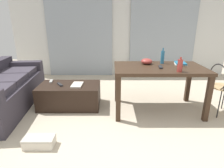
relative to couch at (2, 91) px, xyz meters
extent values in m
plane|color=beige|center=(2.10, -0.04, -0.31)|extent=(8.62, 8.62, 0.00)
cube|color=silver|center=(2.10, 2.16, 0.95)|extent=(5.67, 0.10, 2.52)
cube|color=#99A3AD|center=(1.01, 2.07, 0.75)|extent=(1.70, 0.03, 2.11)
cube|color=#99A3AD|center=(3.19, 2.07, 0.75)|extent=(1.70, 0.03, 2.11)
cube|color=#38333D|center=(0.03, 0.00, -0.08)|extent=(0.98, 2.04, 0.45)
cube|color=#38333D|center=(-0.04, 0.89, 0.23)|extent=(0.83, 0.27, 0.18)
cube|color=#3E3944|center=(0.04, 0.53, 0.19)|extent=(0.62, 0.54, 0.10)
cube|color=#3E3944|center=(0.08, 0.01, 0.19)|extent=(0.62, 0.54, 0.10)
cube|color=black|center=(1.12, 0.08, -0.11)|extent=(1.03, 0.59, 0.39)
cube|color=#382619|center=(2.61, -0.08, 0.42)|extent=(1.41, 0.84, 0.05)
cube|color=#382619|center=(1.95, -0.45, 0.04)|extent=(0.07, 0.07, 0.70)
cube|color=#382619|center=(3.26, -0.45, 0.04)|extent=(0.07, 0.07, 0.70)
cube|color=#382619|center=(1.95, 0.29, 0.04)|extent=(0.07, 0.07, 0.70)
cube|color=#382619|center=(3.26, 0.29, 0.04)|extent=(0.07, 0.07, 0.70)
cylinder|color=tan|center=(3.62, -0.20, 0.14)|extent=(0.41, 0.41, 0.02)
cylinder|color=black|center=(3.75, -0.04, -0.09)|extent=(0.02, 0.02, 0.44)
cylinder|color=black|center=(3.49, -0.36, -0.09)|extent=(0.02, 0.02, 0.44)
cylinder|color=black|center=(3.46, -0.07, -0.09)|extent=(0.02, 0.02, 0.44)
torus|color=black|center=(3.48, -0.21, 0.31)|extent=(0.06, 0.41, 0.41)
cylinder|color=black|center=(3.50, -0.39, 0.23)|extent=(0.02, 0.02, 0.16)
cylinder|color=black|center=(3.46, -0.04, 0.23)|extent=(0.02, 0.02, 0.16)
cylinder|color=#99332D|center=(2.81, -0.39, 0.53)|extent=(0.07, 0.07, 0.17)
cylinder|color=#99332D|center=(2.81, -0.39, 0.63)|extent=(0.03, 0.03, 0.03)
cylinder|color=teal|center=(2.71, 0.15, 0.55)|extent=(0.06, 0.06, 0.21)
cylinder|color=teal|center=(2.71, 0.15, 0.68)|extent=(0.02, 0.02, 0.05)
ellipsoid|color=#9E3833|center=(2.44, 0.11, 0.49)|extent=(0.19, 0.19, 0.09)
cube|color=silver|center=(2.99, 0.07, 0.45)|extent=(0.23, 0.26, 0.02)
cube|color=#1E668C|center=(2.99, 0.07, 0.47)|extent=(0.19, 0.26, 0.02)
cube|color=#232326|center=(2.61, -0.15, 0.45)|extent=(0.08, 0.18, 0.02)
cube|color=#B7B7B2|center=(0.77, 0.24, 0.10)|extent=(0.07, 0.16, 0.02)
cube|color=#232326|center=(0.97, 0.06, 0.10)|extent=(0.14, 0.18, 0.02)
cube|color=silver|center=(1.27, 0.04, 0.10)|extent=(0.18, 0.29, 0.02)
cube|color=beige|center=(0.99, -1.06, -0.26)|extent=(0.35, 0.18, 0.10)
cube|color=beige|center=(0.99, -1.06, -0.19)|extent=(0.36, 0.19, 0.02)
camera|label=1|loc=(1.86, -2.94, 1.12)|focal=29.89mm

